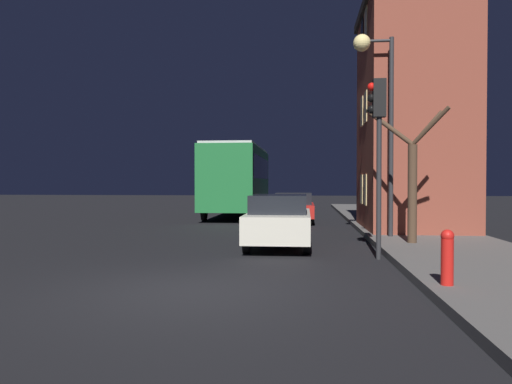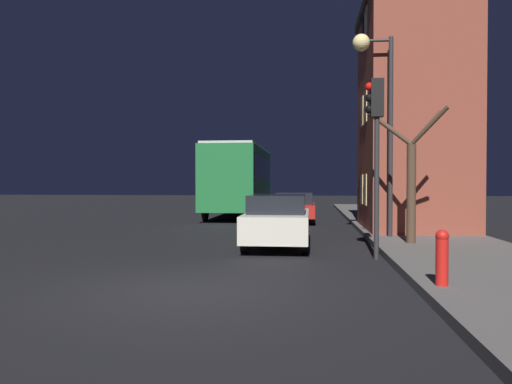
% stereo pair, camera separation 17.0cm
% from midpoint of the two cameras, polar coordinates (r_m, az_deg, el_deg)
% --- Properties ---
extents(ground_plane, '(120.00, 120.00, 0.00)m').
position_cam_midpoint_polar(ground_plane, '(8.72, -8.16, -11.07)').
color(ground_plane, black).
extents(brick_building, '(3.67, 5.43, 8.17)m').
position_cam_midpoint_polar(brick_building, '(19.16, 17.15, 8.39)').
color(brick_building, brown).
rests_on(brick_building, sidewalk).
extents(streetlamp, '(1.23, 0.53, 6.22)m').
position_cam_midpoint_polar(streetlamp, '(16.07, 13.14, 11.94)').
color(streetlamp, '#28282B').
rests_on(streetlamp, sidewalk).
extents(traffic_light, '(0.43, 0.24, 4.29)m').
position_cam_midpoint_polar(traffic_light, '(12.25, 13.36, 6.89)').
color(traffic_light, '#28282B').
rests_on(traffic_light, ground).
extents(bare_tree, '(1.98, 1.29, 3.69)m').
position_cam_midpoint_polar(bare_tree, '(14.33, 17.11, 1.69)').
color(bare_tree, '#473323').
rests_on(bare_tree, sidewalk).
extents(bus, '(2.59, 9.25, 3.69)m').
position_cam_midpoint_polar(bus, '(26.49, -2.29, 1.89)').
color(bus, '#1E6B33').
rests_on(bus, ground).
extents(car_near_lane, '(1.73, 4.25, 1.49)m').
position_cam_midpoint_polar(car_near_lane, '(14.17, 2.33, -3.22)').
color(car_near_lane, beige).
rests_on(car_near_lane, ground).
extents(car_mid_lane, '(1.80, 3.91, 1.37)m').
position_cam_midpoint_polar(car_mid_lane, '(22.75, 4.14, -1.70)').
color(car_mid_lane, '#B21E19').
rests_on(car_mid_lane, ground).
extents(fire_hydrant, '(0.21, 0.21, 0.91)m').
position_cam_midpoint_polar(fire_hydrant, '(8.67, 20.49, -6.86)').
color(fire_hydrant, red).
rests_on(fire_hydrant, sidewalk).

